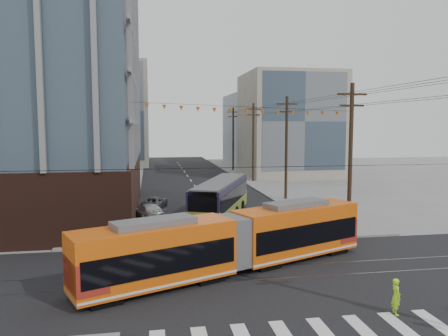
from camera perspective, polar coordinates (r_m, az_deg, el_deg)
The scene contains 13 objects.
ground at distance 20.89m, azimuth 7.45°, elevation -17.02°, with size 160.00×160.00×0.00m, color slate.
bg_bldg_nw_near at distance 71.30m, azimuth -18.84°, elevation 6.16°, with size 18.00×16.00×18.00m, color #8C99A5.
bg_bldg_ne_near at distance 69.87m, azimuth 8.53°, elevation 5.59°, with size 14.00×14.00×16.00m, color gray.
bg_bldg_nw_far at distance 90.79m, azimuth -14.96°, elevation 6.74°, with size 16.00×18.00×20.00m, color gray.
bg_bldg_ne_far at distance 89.61m, azimuth 5.75°, elevation 5.00°, with size 16.00×16.00×14.00m, color #8C99A5.
utility_pole_far at distance 75.79m, azimuth 1.20°, elevation 3.77°, with size 0.30×0.30×11.00m, color black.
streetcar at distance 24.16m, azimuth 1.13°, elevation -9.62°, with size 17.33×2.44×3.34m, color #DB560D, non-canonical shape.
city_bus at distance 37.61m, azimuth -0.45°, elevation -4.05°, with size 2.57×11.88×3.37m, color #1C1430, non-canonical shape.
parked_car_silver at distance 31.55m, azimuth -10.07°, elevation -7.89°, with size 1.46×4.18×1.38m, color #B0B2B5.
parked_car_white at distance 37.48m, azimuth -9.79°, elevation -5.70°, with size 1.96×4.81×1.40m, color #B9B8B8.
parked_car_grey at distance 42.69m, azimuth -9.04°, elevation -4.44°, with size 1.95×4.22×1.17m, color #40474D.
pedestrian at distance 20.64m, azimuth 21.55°, elevation -15.33°, with size 0.57×0.38×1.57m, color #B2FF24.
jersey_barrier at distance 34.83m, azimuth 14.53°, elevation -7.24°, with size 0.81×3.62×0.72m, color slate.
Camera 1 is at (-5.75, -18.40, 8.05)m, focal length 35.00 mm.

